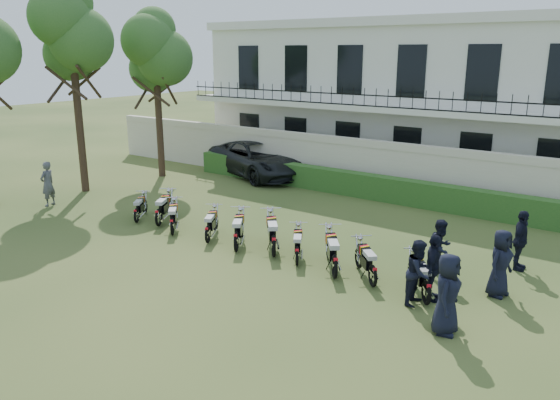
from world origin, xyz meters
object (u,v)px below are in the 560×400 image
at_px(motorcycle_4, 236,237).
at_px(inspector, 48,184).
at_px(motorcycle_6, 297,251).
at_px(officer_4, 441,248).
at_px(motorcycle_8, 373,270).
at_px(officer_5, 520,240).
at_px(motorcycle_1, 158,213).
at_px(motorcycle_5, 274,241).
at_px(motorcycle_9, 427,287).
at_px(motorcycle_0, 136,212).
at_px(motorcycle_3, 208,230).
at_px(officer_3, 500,263).
at_px(motorcycle_2, 172,222).
at_px(officer_0, 447,294).
at_px(motorcycle_7, 335,261).
at_px(suv, 258,159).
at_px(officer_2, 433,268).
at_px(tree_west_near, 156,52).
at_px(tree_west_mid, 71,32).
at_px(officer_1, 419,272).

relative_size(motorcycle_4, inspector, 0.97).
height_order(motorcycle_6, officer_4, officer_4).
distance_m(motorcycle_8, officer_5, 4.46).
xyz_separation_m(motorcycle_1, motorcycle_5, (5.00, -0.03, 0.04)).
relative_size(motorcycle_9, officer_5, 0.90).
height_order(motorcycle_8, inspector, inspector).
bearing_deg(motorcycle_0, motorcycle_3, -36.06).
bearing_deg(officer_3, motorcycle_4, 113.24).
height_order(motorcycle_2, officer_0, officer_0).
bearing_deg(motorcycle_7, motorcycle_9, -39.01).
xyz_separation_m(motorcycle_9, suv, (-12.02, 8.79, 0.36)).
distance_m(motorcycle_0, officer_3, 12.11).
bearing_deg(motorcycle_4, officer_0, -42.27).
xyz_separation_m(motorcycle_3, motorcycle_5, (2.43, 0.23, 0.08)).
height_order(officer_3, officer_5, officer_3).
xyz_separation_m(motorcycle_0, officer_2, (10.77, 0.16, 0.42)).
bearing_deg(officer_4, tree_west_near, 89.75).
height_order(motorcycle_5, officer_0, officer_0).
height_order(tree_west_mid, motorcycle_1, tree_west_mid).
xyz_separation_m(suv, officer_4, (11.63, -6.85, -0.04)).
height_order(motorcycle_1, officer_3, officer_3).
distance_m(tree_west_mid, officer_0, 18.30).
distance_m(motorcycle_0, officer_1, 10.58).
height_order(motorcycle_9, inspector, inspector).
relative_size(officer_1, officer_2, 0.97).
relative_size(tree_west_mid, motorcycle_3, 5.53).
distance_m(motorcycle_1, officer_5, 11.56).
xyz_separation_m(motorcycle_0, officer_3, (12.03, 1.39, 0.44)).
bearing_deg(tree_west_mid, officer_4, -0.12).
relative_size(tree_west_mid, motorcycle_5, 5.26).
relative_size(motorcycle_0, motorcycle_1, 0.81).
bearing_deg(suv, officer_5, -91.35).
bearing_deg(motorcycle_4, motorcycle_3, 142.77).
bearing_deg(motorcycle_9, motorcycle_5, 137.85).
xyz_separation_m(motorcycle_1, officer_3, (11.09, 1.20, 0.37)).
height_order(motorcycle_3, officer_5, officer_5).
bearing_deg(officer_0, motorcycle_9, 31.36).
distance_m(motorcycle_5, officer_4, 4.73).
xyz_separation_m(tree_west_mid, motorcycle_2, (7.53, -1.98, -6.20)).
xyz_separation_m(tree_west_near, motorcycle_9, (15.78, -5.98, -5.41)).
distance_m(motorcycle_3, motorcycle_7, 4.70).
height_order(motorcycle_5, officer_3, officer_3).
distance_m(suv, officer_0, 16.18).
distance_m(inspector, officer_3, 16.77).
relative_size(motorcycle_0, motorcycle_4, 0.83).
relative_size(motorcycle_4, officer_5, 1.00).
height_order(officer_4, officer_5, officer_5).
distance_m(motorcycle_3, officer_1, 7.07).
bearing_deg(tree_west_mid, motorcycle_6, -8.01).
relative_size(motorcycle_6, motorcycle_9, 0.99).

